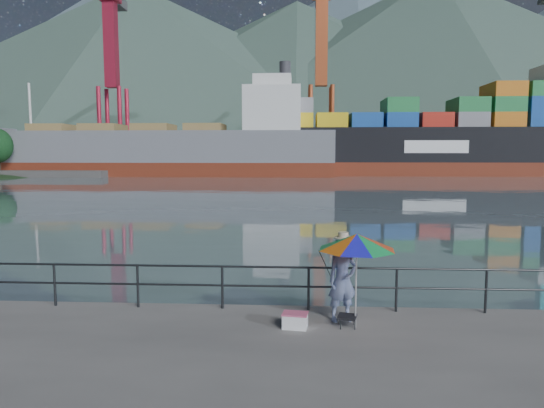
# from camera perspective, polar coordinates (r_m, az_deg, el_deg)

# --- Properties ---
(harbor_water) EXTENTS (500.00, 280.00, 0.00)m
(harbor_water) POSITION_cam_1_polar(r_m,az_deg,el_deg) (139.25, 2.76, 4.61)
(harbor_water) COLOR #50646A
(harbor_water) RESTS_ON ground
(far_dock) EXTENTS (200.00, 40.00, 0.40)m
(far_dock) POSITION_cam_1_polar(r_m,az_deg,el_deg) (102.69, 8.25, 4.02)
(far_dock) COLOR #514F4C
(far_dock) RESTS_ON ground
(guardrail) EXTENTS (22.00, 0.06, 1.03)m
(guardrail) POSITION_cam_1_polar(r_m,az_deg,el_deg) (11.36, -0.80, -9.77)
(guardrail) COLOR #2D3033
(guardrail) RESTS_ON ground
(mountains) EXTENTS (600.00, 332.80, 80.00)m
(mountains) POSITION_cam_1_polar(r_m,az_deg,el_deg) (222.57, 13.29, 14.20)
(mountains) COLOR #385147
(mountains) RESTS_ON ground
(port_cranes) EXTENTS (116.00, 28.00, 38.40)m
(port_cranes) POSITION_cam_1_polar(r_m,az_deg,el_deg) (98.77, 21.44, 12.89)
(port_cranes) COLOR red
(port_cranes) RESTS_ON ground
(container_stacks) EXTENTS (58.00, 8.40, 7.80)m
(container_stacks) POSITION_cam_1_polar(r_m,az_deg,el_deg) (108.30, 20.39, 5.38)
(container_stacks) COLOR red
(container_stacks) RESTS_ON ground
(fisherman) EXTENTS (0.76, 0.62, 1.79)m
(fisherman) POSITION_cam_1_polar(r_m,az_deg,el_deg) (10.63, 8.30, -8.85)
(fisherman) COLOR navy
(fisherman) RESTS_ON ground
(beach_umbrella) EXTENTS (1.99, 1.99, 1.98)m
(beach_umbrella) POSITION_cam_1_polar(r_m,az_deg,el_deg) (10.08, 9.94, -4.41)
(beach_umbrella) COLOR white
(beach_umbrella) RESTS_ON ground
(folding_stool) EXTENTS (0.45, 0.45, 0.25)m
(folding_stool) POSITION_cam_1_polar(r_m,az_deg,el_deg) (10.50, 8.83, -13.43)
(folding_stool) COLOR black
(folding_stool) RESTS_ON ground
(cooler_bag) EXTENTS (0.54, 0.40, 0.29)m
(cooler_bag) POSITION_cam_1_polar(r_m,az_deg,el_deg) (10.34, 2.73, -13.60)
(cooler_bag) COLOR white
(cooler_bag) RESTS_ON ground
(fishing_rod) EXTENTS (0.48, 1.63, 1.19)m
(fishing_rod) POSITION_cam_1_polar(r_m,az_deg,el_deg) (11.84, 6.44, -11.78)
(fishing_rod) COLOR black
(fishing_rod) RESTS_ON ground
(bulk_carrier) EXTENTS (54.46, 9.43, 14.50)m
(bulk_carrier) POSITION_cam_1_polar(r_m,az_deg,el_deg) (81.58, -10.89, 6.32)
(bulk_carrier) COLOR maroon
(bulk_carrier) RESTS_ON ground
(container_ship) EXTENTS (54.79, 9.13, 18.10)m
(container_ship) POSITION_cam_1_polar(r_m,az_deg,el_deg) (86.16, 19.04, 7.28)
(container_ship) COLOR maroon
(container_ship) RESTS_ON ground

